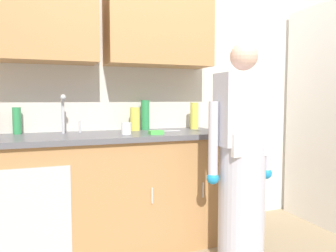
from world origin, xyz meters
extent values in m
cube|color=beige|center=(0.00, 1.05, 1.35)|extent=(4.80, 0.10, 2.70)
cube|color=#B27F4C|center=(-1.04, 0.83, 1.85)|extent=(0.91, 0.34, 0.70)
cube|color=#B27F4C|center=(-0.05, 0.83, 1.85)|extent=(0.91, 0.34, 0.70)
cube|color=silver|center=(1.45, 0.40, 1.05)|extent=(0.04, 1.10, 2.10)
cube|color=#B27F4C|center=(-0.55, 0.70, 0.45)|extent=(1.90, 0.60, 0.90)
cube|color=#B7BABF|center=(-1.15, 0.39, 0.41)|extent=(0.60, 0.01, 0.72)
cylinder|color=silver|center=(-0.27, 0.39, 0.50)|extent=(0.01, 0.01, 0.12)
cylinder|color=silver|center=(0.16, 0.39, 0.50)|extent=(0.01, 0.01, 0.12)
cube|color=#595960|center=(-0.55, 0.70, 0.92)|extent=(1.96, 0.66, 0.04)
cube|color=#B7BABF|center=(-0.82, 0.70, 0.92)|extent=(0.50, 0.36, 0.03)
cylinder|color=#B7BABF|center=(-0.86, 0.85, 1.09)|extent=(0.02, 0.02, 0.30)
sphere|color=#B7BABF|center=(-0.86, 0.79, 1.23)|extent=(0.04, 0.04, 0.04)
cylinder|color=#B7BABF|center=(-0.73, 0.85, 0.99)|extent=(0.02, 0.02, 0.10)
cylinder|color=silver|center=(0.34, 0.12, 0.44)|extent=(0.34, 0.34, 0.88)
cube|color=silver|center=(0.34, 0.12, 1.14)|extent=(0.38, 0.22, 0.52)
sphere|color=#D9AB92|center=(0.34, 0.12, 1.52)|extent=(0.20, 0.20, 0.20)
cube|color=white|center=(0.34, 0.00, 0.90)|extent=(0.32, 0.04, 0.16)
cylinder|color=silver|center=(0.11, 0.14, 0.93)|extent=(0.07, 0.07, 0.55)
sphere|color=#1E8CCC|center=(0.11, 0.14, 0.65)|extent=(0.09, 0.09, 0.09)
cylinder|color=silver|center=(0.57, 0.14, 0.93)|extent=(0.07, 0.07, 0.55)
sphere|color=#1E8CCC|center=(0.57, 0.14, 0.65)|extent=(0.09, 0.09, 0.09)
cylinder|color=#2D8C4C|center=(-1.20, 0.93, 1.05)|extent=(0.07, 0.07, 0.21)
cylinder|color=#D8D14C|center=(-0.26, 0.87, 1.04)|extent=(0.08, 0.08, 0.20)
cylinder|color=#2D8C4C|center=(-0.15, 0.92, 1.07)|extent=(0.08, 0.08, 0.26)
cylinder|color=#D8D14C|center=(0.30, 0.84, 1.06)|extent=(0.08, 0.08, 0.24)
cylinder|color=white|center=(-0.40, 0.61, 0.99)|extent=(0.08, 0.08, 0.09)
cube|color=silver|center=(-0.02, 0.73, 0.94)|extent=(0.24, 0.04, 0.01)
cube|color=#4CBF4C|center=(-0.19, 0.52, 0.96)|extent=(0.11, 0.07, 0.03)
camera|label=1|loc=(-1.04, -1.98, 1.22)|focal=36.29mm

